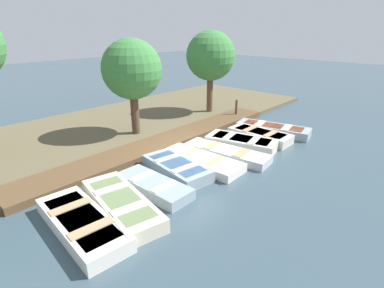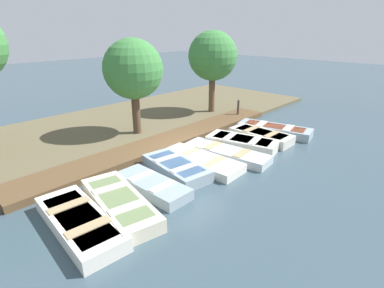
% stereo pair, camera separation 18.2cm
% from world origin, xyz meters
% --- Properties ---
extents(ground_plane, '(80.00, 80.00, 0.00)m').
position_xyz_m(ground_plane, '(0.00, 0.00, 0.00)').
color(ground_plane, '#384C56').
extents(shore_bank, '(8.00, 24.00, 0.16)m').
position_xyz_m(shore_bank, '(-5.00, 0.00, 0.08)').
color(shore_bank, brown).
rests_on(shore_bank, ground_plane).
extents(dock_walkway, '(1.48, 13.09, 0.25)m').
position_xyz_m(dock_walkway, '(-1.58, 0.00, 0.12)').
color(dock_walkway, brown).
rests_on(dock_walkway, ground_plane).
extents(rowboat_0, '(3.27, 1.43, 0.41)m').
position_xyz_m(rowboat_0, '(1.18, -5.44, 0.20)').
color(rowboat_0, silver).
rests_on(rowboat_0, ground_plane).
extents(rowboat_1, '(3.36, 1.74, 0.43)m').
position_xyz_m(rowboat_1, '(1.20, -4.28, 0.21)').
color(rowboat_1, beige).
rests_on(rowboat_1, ground_plane).
extents(rowboat_2, '(2.62, 1.01, 0.36)m').
position_xyz_m(rowboat_2, '(1.02, -2.99, 0.18)').
color(rowboat_2, '#8C9EA8').
rests_on(rowboat_2, ground_plane).
extents(rowboat_3, '(2.79, 1.54, 0.42)m').
position_xyz_m(rowboat_3, '(0.71, -1.66, 0.21)').
color(rowboat_3, '#8C9EA8').
rests_on(rowboat_3, ground_plane).
extents(rowboat_4, '(3.22, 1.33, 0.33)m').
position_xyz_m(rowboat_4, '(0.88, -0.59, 0.16)').
color(rowboat_4, silver).
rests_on(rowboat_4, ground_plane).
extents(rowboat_5, '(3.50, 1.37, 0.33)m').
position_xyz_m(rowboat_5, '(1.12, 0.65, 0.16)').
color(rowboat_5, '#B2BCC1').
rests_on(rowboat_5, ground_plane).
extents(rowboat_6, '(3.06, 1.80, 0.44)m').
position_xyz_m(rowboat_6, '(1.02, 1.86, 0.22)').
color(rowboat_6, beige).
rests_on(rowboat_6, ground_plane).
extents(rowboat_7, '(2.74, 1.11, 0.43)m').
position_xyz_m(rowboat_7, '(1.12, 3.18, 0.21)').
color(rowboat_7, beige).
rests_on(rowboat_7, ground_plane).
extents(rowboat_8, '(3.50, 1.75, 0.41)m').
position_xyz_m(rowboat_8, '(1.10, 4.39, 0.20)').
color(rowboat_8, '#8C9EA8').
rests_on(rowboat_8, ground_plane).
extents(mooring_post_far, '(0.12, 0.12, 1.06)m').
position_xyz_m(mooring_post_far, '(-1.61, 5.28, 0.53)').
color(mooring_post_far, '#47382D').
rests_on(mooring_post_far, ground_plane).
extents(park_tree_left, '(2.57, 2.57, 4.32)m').
position_xyz_m(park_tree_left, '(-3.34, -0.24, 3.00)').
color(park_tree_left, '#4C3828').
rests_on(park_tree_left, ground_plane).
extents(park_tree_center, '(2.66, 2.66, 4.59)m').
position_xyz_m(park_tree_center, '(-3.29, 5.03, 3.23)').
color(park_tree_center, brown).
rests_on(park_tree_center, ground_plane).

